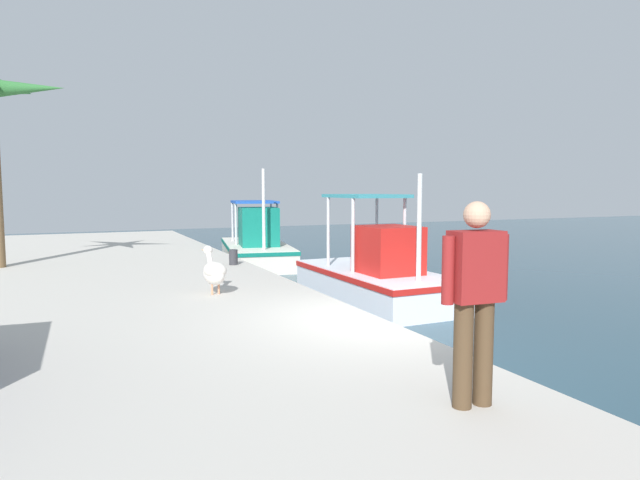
{
  "coord_description": "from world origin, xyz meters",
  "views": [
    {
      "loc": [
        6.5,
        -3.88,
        2.6
      ],
      "look_at": [
        -4.16,
        0.92,
        1.52
      ],
      "focal_mm": 30.61,
      "sensor_mm": 36.0,
      "label": 1
    }
  ],
  "objects_px": {
    "fishing_boat_second": "(376,276)",
    "pelican": "(214,271)",
    "fishing_boat_nearest": "(257,246)",
    "fisherman_standing": "(475,294)",
    "mooring_bollard_nearest": "(233,257)"
  },
  "relations": [
    {
      "from": "fishing_boat_nearest",
      "to": "fishing_boat_second",
      "type": "distance_m",
      "value": 7.2
    },
    {
      "from": "fishing_boat_nearest",
      "to": "pelican",
      "type": "xyz_separation_m",
      "value": [
        8.85,
        -3.57,
        0.56
      ]
    },
    {
      "from": "fisherman_standing",
      "to": "pelican",
      "type": "bearing_deg",
      "value": -171.84
    },
    {
      "from": "fishing_boat_second",
      "to": "mooring_bollard_nearest",
      "type": "height_order",
      "value": "fishing_boat_second"
    },
    {
      "from": "pelican",
      "to": "fisherman_standing",
      "type": "height_order",
      "value": "fisherman_standing"
    },
    {
      "from": "pelican",
      "to": "fisherman_standing",
      "type": "bearing_deg",
      "value": 8.16
    },
    {
      "from": "fishing_boat_second",
      "to": "pelican",
      "type": "distance_m",
      "value": 4.55
    },
    {
      "from": "pelican",
      "to": "mooring_bollard_nearest",
      "type": "distance_m",
      "value": 3.7
    },
    {
      "from": "fishing_boat_second",
      "to": "fisherman_standing",
      "type": "xyz_separation_m",
      "value": [
        7.39,
        -3.37,
        1.14
      ]
    },
    {
      "from": "fishing_boat_second",
      "to": "mooring_bollard_nearest",
      "type": "xyz_separation_m",
      "value": [
        -1.79,
        -2.91,
        0.38
      ]
    },
    {
      "from": "fishing_boat_nearest",
      "to": "fisherman_standing",
      "type": "bearing_deg",
      "value": -10.68
    },
    {
      "from": "fishing_boat_nearest",
      "to": "fishing_boat_second",
      "type": "height_order",
      "value": "fishing_boat_nearest"
    },
    {
      "from": "fisherman_standing",
      "to": "mooring_bollard_nearest",
      "type": "height_order",
      "value": "fisherman_standing"
    },
    {
      "from": "fishing_boat_nearest",
      "to": "pelican",
      "type": "height_order",
      "value": "fishing_boat_nearest"
    },
    {
      "from": "fishing_boat_nearest",
      "to": "pelican",
      "type": "relative_size",
      "value": 5.89
    }
  ]
}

